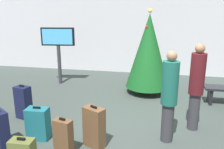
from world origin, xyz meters
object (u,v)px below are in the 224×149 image
(suitcase_2, at_px, (38,123))
(suitcase_6, at_px, (94,127))
(traveller_0, at_px, (196,85))
(holiday_tree, at_px, (148,51))
(suitcase_3, at_px, (1,130))
(suitcase_4, at_px, (23,102))
(flight_info_kiosk, at_px, (58,44))
(suitcase_1, at_px, (63,137))
(traveller_1, at_px, (169,95))

(suitcase_2, relative_size, suitcase_6, 0.83)
(traveller_0, relative_size, suitcase_2, 2.72)
(holiday_tree, xyz_separation_m, suitcase_3, (-2.43, -3.57, -0.91))
(suitcase_3, height_order, suitcase_4, suitcase_4)
(suitcase_4, bearing_deg, flight_info_kiosk, 95.09)
(suitcase_1, bearing_deg, suitcase_4, 141.03)
(flight_info_kiosk, height_order, suitcase_6, flight_info_kiosk)
(suitcase_3, bearing_deg, suitcase_6, 14.09)
(traveller_1, height_order, suitcase_3, traveller_1)
(suitcase_4, distance_m, suitcase_6, 2.12)
(suitcase_6, bearing_deg, suitcase_2, 177.26)
(flight_info_kiosk, bearing_deg, suitcase_3, -82.15)
(suitcase_1, distance_m, suitcase_6, 0.58)
(holiday_tree, distance_m, suitcase_6, 3.38)
(holiday_tree, relative_size, suitcase_1, 3.53)
(traveller_0, height_order, suitcase_4, traveller_0)
(suitcase_1, height_order, suitcase_4, suitcase_4)
(traveller_1, height_order, suitcase_4, traveller_1)
(traveller_1, distance_m, suitcase_4, 3.34)
(suitcase_4, relative_size, suitcase_6, 0.99)
(traveller_0, distance_m, traveller_1, 0.81)
(flight_info_kiosk, xyz_separation_m, suitcase_2, (1.02, -3.45, -1.04))
(suitcase_3, bearing_deg, suitcase_1, 2.57)
(traveller_1, distance_m, suitcase_6, 1.52)
(traveller_0, xyz_separation_m, suitcase_1, (-2.34, -1.43, -0.65))
(suitcase_6, bearing_deg, traveller_1, 19.77)
(suitcase_1, relative_size, suitcase_6, 0.86)
(suitcase_2, height_order, suitcase_4, suitcase_4)
(holiday_tree, relative_size, flight_info_kiosk, 1.32)
(flight_info_kiosk, bearing_deg, suitcase_4, -84.91)
(suitcase_2, bearing_deg, holiday_tree, 57.96)
(suitcase_2, relative_size, suitcase_4, 0.84)
(suitcase_6, bearing_deg, suitcase_1, -141.90)
(flight_info_kiosk, height_order, suitcase_4, flight_info_kiosk)
(suitcase_1, distance_m, suitcase_3, 1.18)
(flight_info_kiosk, bearing_deg, traveller_1, -40.82)
(suitcase_3, bearing_deg, suitcase_4, 103.56)
(traveller_1, xyz_separation_m, suitcase_6, (-1.33, -0.48, -0.56))
(suitcase_6, bearing_deg, holiday_tree, 76.02)
(suitcase_1, relative_size, suitcase_4, 0.87)
(holiday_tree, bearing_deg, flight_info_kiosk, 173.36)
(suitcase_6, bearing_deg, suitcase_3, -165.91)
(flight_info_kiosk, height_order, traveller_1, flight_info_kiosk)
(suitcase_1, relative_size, suitcase_2, 1.04)
(suitcase_4, bearing_deg, traveller_0, 3.41)
(suitcase_2, bearing_deg, traveller_1, 9.63)
(flight_info_kiosk, height_order, traveller_0, flight_info_kiosk)
(holiday_tree, xyz_separation_m, suitcase_1, (-1.24, -3.52, -0.95))
(suitcase_2, distance_m, suitcase_4, 1.11)
(flight_info_kiosk, distance_m, traveller_0, 4.75)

